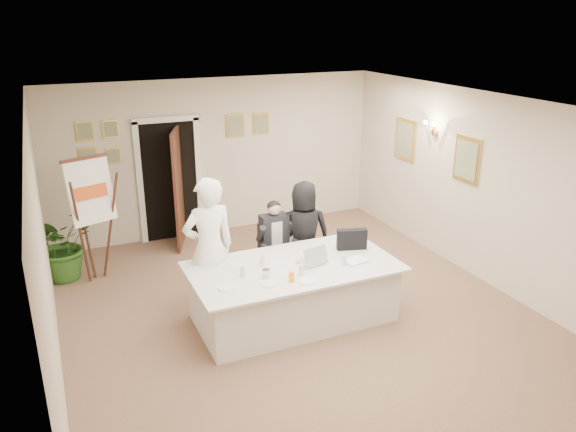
{
  "coord_description": "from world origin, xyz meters",
  "views": [
    {
      "loc": [
        -2.84,
        -6.05,
        3.82
      ],
      "look_at": [
        0.11,
        0.6,
        1.2
      ],
      "focal_mm": 35.0,
      "sensor_mm": 36.0,
      "label": 1
    }
  ],
  "objects_px": {
    "flip_chart": "(92,226)",
    "steel_jug": "(266,273)",
    "paper_stack": "(356,261)",
    "conference_table": "(293,292)",
    "laptop_bag": "(352,239)",
    "potted_palm": "(62,244)",
    "laptop": "(312,253)",
    "seated_man": "(275,243)",
    "standing_woman": "(304,233)",
    "standing_man": "(209,248)",
    "oj_glass": "(292,277)"
  },
  "relations": [
    {
      "from": "conference_table",
      "to": "standing_woman",
      "type": "distance_m",
      "value": 1.2
    },
    {
      "from": "conference_table",
      "to": "laptop",
      "type": "bearing_deg",
      "value": -2.17
    },
    {
      "from": "conference_table",
      "to": "laptop_bag",
      "type": "bearing_deg",
      "value": 9.89
    },
    {
      "from": "standing_woman",
      "to": "laptop",
      "type": "xyz_separation_m",
      "value": [
        -0.36,
        -0.97,
        0.13
      ]
    },
    {
      "from": "steel_jug",
      "to": "oj_glass",
      "type": "bearing_deg",
      "value": -43.64
    },
    {
      "from": "paper_stack",
      "to": "potted_palm",
      "type": "bearing_deg",
      "value": 141.25
    },
    {
      "from": "potted_palm",
      "to": "laptop",
      "type": "height_order",
      "value": "potted_palm"
    },
    {
      "from": "oj_glass",
      "to": "seated_man",
      "type": "bearing_deg",
      "value": 74.62
    },
    {
      "from": "conference_table",
      "to": "paper_stack",
      "type": "height_order",
      "value": "paper_stack"
    },
    {
      "from": "standing_woman",
      "to": "laptop_bag",
      "type": "relative_size",
      "value": 3.82
    },
    {
      "from": "flip_chart",
      "to": "paper_stack",
      "type": "bearing_deg",
      "value": -39.36
    },
    {
      "from": "standing_man",
      "to": "paper_stack",
      "type": "xyz_separation_m",
      "value": [
        1.74,
        -0.79,
        -0.17
      ]
    },
    {
      "from": "laptop_bag",
      "to": "standing_woman",
      "type": "bearing_deg",
      "value": 129.82
    },
    {
      "from": "standing_man",
      "to": "laptop_bag",
      "type": "height_order",
      "value": "standing_man"
    },
    {
      "from": "conference_table",
      "to": "laptop_bag",
      "type": "relative_size",
      "value": 6.56
    },
    {
      "from": "seated_man",
      "to": "laptop",
      "type": "bearing_deg",
      "value": -100.19
    },
    {
      "from": "flip_chart",
      "to": "laptop_bag",
      "type": "bearing_deg",
      "value": -33.15
    },
    {
      "from": "paper_stack",
      "to": "steel_jug",
      "type": "height_order",
      "value": "steel_jug"
    },
    {
      "from": "seated_man",
      "to": "laptop",
      "type": "height_order",
      "value": "seated_man"
    },
    {
      "from": "conference_table",
      "to": "oj_glass",
      "type": "xyz_separation_m",
      "value": [
        -0.21,
        -0.42,
        0.45
      ]
    },
    {
      "from": "paper_stack",
      "to": "oj_glass",
      "type": "height_order",
      "value": "oj_glass"
    },
    {
      "from": "flip_chart",
      "to": "standing_man",
      "type": "relative_size",
      "value": 0.99
    },
    {
      "from": "potted_palm",
      "to": "flip_chart",
      "type": "bearing_deg",
      "value": -34.33
    },
    {
      "from": "conference_table",
      "to": "steel_jug",
      "type": "relative_size",
      "value": 24.34
    },
    {
      "from": "conference_table",
      "to": "potted_palm",
      "type": "xyz_separation_m",
      "value": [
        -2.69,
        2.56,
        0.16
      ]
    },
    {
      "from": "steel_jug",
      "to": "potted_palm",
      "type": "bearing_deg",
      "value": 129.11
    },
    {
      "from": "potted_palm",
      "to": "steel_jug",
      "type": "distance_m",
      "value": 3.55
    },
    {
      "from": "laptop",
      "to": "steel_jug",
      "type": "distance_m",
      "value": 0.73
    },
    {
      "from": "conference_table",
      "to": "potted_palm",
      "type": "bearing_deg",
      "value": 136.38
    },
    {
      "from": "conference_table",
      "to": "seated_man",
      "type": "xyz_separation_m",
      "value": [
        0.2,
        1.08,
        0.26
      ]
    },
    {
      "from": "seated_man",
      "to": "flip_chart",
      "type": "height_order",
      "value": "flip_chart"
    },
    {
      "from": "standing_woman",
      "to": "standing_man",
      "type": "bearing_deg",
      "value": 34.66
    },
    {
      "from": "potted_palm",
      "to": "steel_jug",
      "type": "relative_size",
      "value": 10.1
    },
    {
      "from": "standing_man",
      "to": "oj_glass",
      "type": "relative_size",
      "value": 14.73
    },
    {
      "from": "potted_palm",
      "to": "laptop",
      "type": "distance_m",
      "value": 3.92
    },
    {
      "from": "oj_glass",
      "to": "flip_chart",
      "type": "bearing_deg",
      "value": 127.23
    },
    {
      "from": "flip_chart",
      "to": "steel_jug",
      "type": "distance_m",
      "value": 3.03
    },
    {
      "from": "standing_woman",
      "to": "laptop",
      "type": "distance_m",
      "value": 1.04
    },
    {
      "from": "steel_jug",
      "to": "laptop",
      "type": "bearing_deg",
      "value": 14.07
    },
    {
      "from": "standing_man",
      "to": "laptop_bag",
      "type": "xyz_separation_m",
      "value": [
        1.9,
        -0.39,
        -0.04
      ]
    },
    {
      "from": "laptop_bag",
      "to": "oj_glass",
      "type": "relative_size",
      "value": 3.14
    },
    {
      "from": "standing_man",
      "to": "oj_glass",
      "type": "xyz_separation_m",
      "value": [
        0.73,
        -0.98,
        -0.12
      ]
    },
    {
      "from": "laptop_bag",
      "to": "paper_stack",
      "type": "bearing_deg",
      "value": -96.62
    },
    {
      "from": "oj_glass",
      "to": "potted_palm",
      "type": "bearing_deg",
      "value": 129.74
    },
    {
      "from": "seated_man",
      "to": "standing_woman",
      "type": "height_order",
      "value": "standing_woman"
    },
    {
      "from": "seated_man",
      "to": "potted_palm",
      "type": "height_order",
      "value": "seated_man"
    },
    {
      "from": "conference_table",
      "to": "paper_stack",
      "type": "relative_size",
      "value": 8.63
    },
    {
      "from": "steel_jug",
      "to": "paper_stack",
      "type": "bearing_deg",
      "value": -1.98
    },
    {
      "from": "potted_palm",
      "to": "oj_glass",
      "type": "relative_size",
      "value": 8.55
    },
    {
      "from": "laptop",
      "to": "seated_man",
      "type": "bearing_deg",
      "value": 79.96
    }
  ]
}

